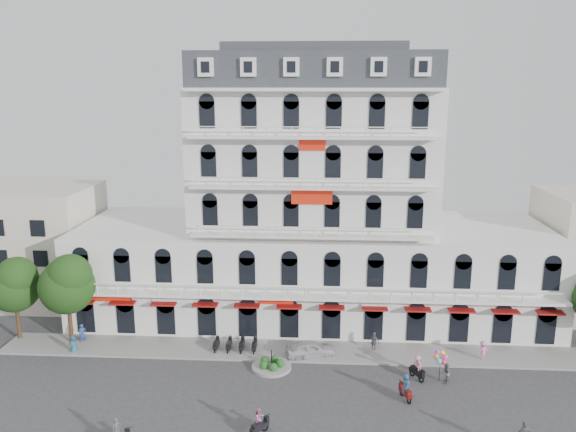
# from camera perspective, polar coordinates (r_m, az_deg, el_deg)

# --- Properties ---
(ground) EXTENTS (120.00, 120.00, 0.00)m
(ground) POSITION_cam_1_polar(r_m,az_deg,el_deg) (41.40, 1.92, -19.25)
(ground) COLOR #38383A
(ground) RESTS_ON ground
(sidewalk) EXTENTS (53.00, 4.00, 0.16)m
(sidewalk) POSITION_cam_1_polar(r_m,az_deg,el_deg) (49.21, 2.22, -13.57)
(sidewalk) COLOR gray
(sidewalk) RESTS_ON ground
(main_building) EXTENTS (45.00, 15.00, 25.80)m
(main_building) POSITION_cam_1_polar(r_m,az_deg,el_deg) (54.37, 2.52, 0.11)
(main_building) COLOR silver
(main_building) RESTS_ON ground
(flank_building_west) EXTENTS (14.00, 10.00, 12.00)m
(flank_building_west) POSITION_cam_1_polar(r_m,az_deg,el_deg) (65.06, -24.97, -2.56)
(flank_building_west) COLOR beige
(flank_building_west) RESTS_ON ground
(traffic_island) EXTENTS (3.20, 3.20, 1.60)m
(traffic_island) POSITION_cam_1_polar(r_m,az_deg,el_deg) (46.61, -1.69, -14.93)
(traffic_island) COLOR gray
(traffic_island) RESTS_ON ground
(parked_scooter_row) EXTENTS (4.40, 1.80, 1.10)m
(parked_scooter_row) POSITION_cam_1_polar(r_m,az_deg,el_deg) (49.58, -5.36, -13.51)
(parked_scooter_row) COLOR black
(parked_scooter_row) RESTS_ON ground
(tree_west_outer) EXTENTS (4.50, 4.48, 7.76)m
(tree_west_outer) POSITION_cam_1_polar(r_m,az_deg,el_deg) (54.95, -26.05, -6.11)
(tree_west_outer) COLOR #382314
(tree_west_outer) RESTS_ON ground
(tree_west_inner) EXTENTS (4.76, 4.76, 8.25)m
(tree_west_inner) POSITION_cam_1_polar(r_m,az_deg,el_deg) (52.16, -21.53, -6.27)
(tree_west_inner) COLOR #382314
(tree_west_inner) RESTS_ON ground
(parked_car) EXTENTS (4.43, 2.60, 1.41)m
(parked_car) POSITION_cam_1_polar(r_m,az_deg,el_deg) (48.21, 2.29, -13.33)
(parked_car) COLOR silver
(parked_car) RESTS_ON ground
(rider_southwest) EXTENTS (1.21, 1.40, 1.94)m
(rider_southwest) POSITION_cam_1_polar(r_m,az_deg,el_deg) (38.70, -2.93, -20.12)
(rider_southwest) COLOR black
(rider_southwest) RESTS_ON ground
(rider_east) EXTENTS (0.83, 1.64, 2.03)m
(rider_east) POSITION_cam_1_polar(r_m,az_deg,el_deg) (43.06, 11.87, -16.64)
(rider_east) COLOR maroon
(rider_east) RESTS_ON ground
(rider_center) EXTENTS (1.06, 1.53, 2.00)m
(rider_center) POSITION_cam_1_polar(r_m,az_deg,el_deg) (45.84, 12.98, -14.70)
(rider_center) COLOR black
(rider_center) RESTS_ON ground
(pedestrian_left) EXTENTS (0.85, 0.66, 1.55)m
(pedestrian_left) POSITION_cam_1_polar(r_m,az_deg,el_deg) (52.00, -20.97, -12.11)
(pedestrian_left) COLOR #2A5B80
(pedestrian_left) RESTS_ON ground
(pedestrian_mid) EXTENTS (1.09, 0.94, 1.75)m
(pedestrian_mid) POSITION_cam_1_polar(r_m,az_deg,el_deg) (49.52, 8.74, -12.52)
(pedestrian_mid) COLOR #5C5B62
(pedestrian_mid) RESTS_ON ground
(pedestrian_right) EXTENTS (1.28, 1.01, 1.74)m
(pedestrian_right) POSITION_cam_1_polar(r_m,az_deg,el_deg) (50.14, 19.18, -12.80)
(pedestrian_right) COLOR pink
(pedestrian_right) RESTS_ON ground
(pedestrian_far) EXTENTS (0.78, 0.76, 1.81)m
(pedestrian_far) POSITION_cam_1_polar(r_m,az_deg,el_deg) (53.50, -20.16, -11.17)
(pedestrian_far) COLOR navy
(pedestrian_far) RESTS_ON ground
(balloon_vendor) EXTENTS (1.32, 1.25, 2.45)m
(balloon_vendor) POSITION_cam_1_polar(r_m,az_deg,el_deg) (45.77, 15.54, -14.55)
(balloon_vendor) COLOR slate
(balloon_vendor) RESTS_ON ground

